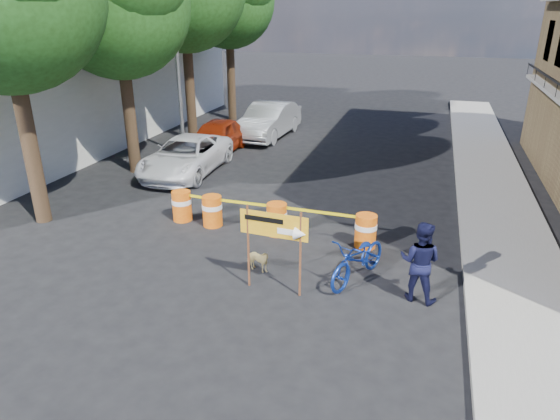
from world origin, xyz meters
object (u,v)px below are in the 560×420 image
Objects in this scene: barrel_mid_left at (212,210)px; dog at (258,261)px; sedan_silver at (269,120)px; suv_white at (186,156)px; barrel_mid_right at (277,218)px; barrel_far_right at (366,230)px; sedan_red at (216,137)px; barrel_far_left at (182,205)px; bicycle at (360,239)px; pedestrian at (420,262)px; detour_sign at (283,233)px.

dog is (2.13, -2.18, -0.18)m from barrel_mid_left.
barrel_mid_left is at bearing -77.04° from sedan_silver.
barrel_mid_left is at bearing -57.04° from suv_white.
barrel_mid_right and barrel_far_right have the same top height.
barrel_far_right is 10.30m from sedan_red.
barrel_far_left and barrel_mid_left have the same top height.
barrel_mid_right is at bearing -56.96° from sedan_red.
sedan_red is at bearing 112.63° from barrel_mid_left.
barrel_far_left and barrel_mid_right have the same top height.
bicycle is at bearing -23.10° from barrel_mid_left.
barrel_mid_right is at bearing 177.88° from barrel_far_right.
barrel_mid_left is 3.06m from dog.
bicycle reaches higher than sedan_silver.
dog is at bearing -150.59° from bicycle.
sedan_silver is at bearing 68.91° from sedan_red.
sedan_red is (-7.45, 9.00, -0.34)m from bicycle.
bicycle is 0.44× the size of suv_white.
pedestrian is (1.42, -2.21, 0.43)m from barrel_far_right.
pedestrian reaches higher than barrel_mid_right.
suv_white is at bearing -25.27° from pedestrian.
bicycle is at bearing 37.34° from detour_sign.
detour_sign is (4.00, -3.03, 0.98)m from barrel_far_left.
barrel_far_right is at bearing -56.41° from sedan_silver.
bicycle is (1.51, 1.00, -0.39)m from detour_sign.
barrel_mid_left is 5.18m from suv_white.
barrel_mid_left is 1.00× the size of barrel_mid_right.
bicycle reaches higher than pedestrian.
bicycle reaches higher than barrel_mid_left.
sedan_red is (-1.93, 6.98, 0.25)m from barrel_far_left.
sedan_silver is at bearing 139.47° from bicycle.
detour_sign reaches higher than pedestrian.
sedan_silver reaches higher than barrel_far_right.
sedan_silver is (-4.71, 13.46, -0.64)m from detour_sign.
pedestrian is 0.37× the size of sedan_silver.
suv_white is at bearing -97.38° from sedan_silver.
barrel_mid_right is 8.64m from sedan_red.
detour_sign is 1.10× the size of pedestrian.
barrel_far_right is 1.90m from bicycle.
pedestrian is 0.43× the size of sedan_red.
barrel_mid_left is 1.95m from barrel_mid_right.
pedestrian is at bearing -57.29° from barrel_far_right.
detour_sign is at bearing 23.42° from pedestrian.
sedan_silver is (-3.86, 12.73, 0.53)m from dog.
barrel_far_left is 2.97m from barrel_mid_right.
detour_sign reaches higher than sedan_silver.
pedestrian reaches higher than suv_white.
barrel_mid_left is at bearing 178.52° from barrel_far_right.
dog is (-0.84, 0.74, -1.17)m from detour_sign.
suv_white is at bearing 115.04° from barrel_far_left.
suv_white reaches higher than barrel_mid_left.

